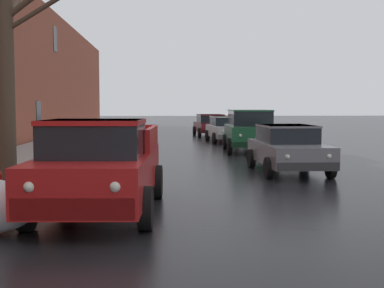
% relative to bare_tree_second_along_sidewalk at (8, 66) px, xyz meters
% --- Properties ---
extents(left_sidewalk_slab, '(2.62, 80.00, 0.15)m').
position_rel_bare_tree_second_along_sidewalk_xyz_m(left_sidewalk_slab, '(-1.45, 5.54, -2.91)').
color(left_sidewalk_slab, gray).
rests_on(left_sidewalk_slab, ground).
extents(snow_bank_along_left_kerb, '(2.40, 1.02, 0.71)m').
position_rel_bare_tree_second_along_sidewalk_xyz_m(snow_bank_along_left_kerb, '(9.98, 12.90, -2.71)').
color(snow_bank_along_left_kerb, white).
rests_on(snow_bank_along_left_kerb, ground).
extents(snow_bank_mid_block_left, '(2.42, 1.10, 0.58)m').
position_rel_bare_tree_second_along_sidewalk_xyz_m(snow_bank_mid_block_left, '(0.85, 19.00, -2.70)').
color(snow_bank_mid_block_left, white).
rests_on(snow_bank_mid_block_left, ground).
extents(bare_tree_second_along_sidewalk, '(2.42, 2.60, 5.47)m').
position_rel_bare_tree_second_along_sidewalk_xyz_m(bare_tree_second_along_sidewalk, '(0.00, 0.00, 0.00)').
color(bare_tree_second_along_sidewalk, '#4C3D2D').
rests_on(bare_tree_second_along_sidewalk, ground).
extents(pickup_truck_red_approaching_near_lane, '(2.32, 5.02, 1.76)m').
position_rel_bare_tree_second_along_sidewalk_xyz_m(pickup_truck_red_approaching_near_lane, '(2.69, -3.77, -2.10)').
color(pickup_truck_red_approaching_near_lane, red).
rests_on(pickup_truck_red_approaching_near_lane, ground).
extents(sedan_grey_parked_kerbside_close, '(1.95, 4.22, 1.42)m').
position_rel_bare_tree_second_along_sidewalk_xyz_m(sedan_grey_parked_kerbside_close, '(7.61, 1.92, -2.23)').
color(sedan_grey_parked_kerbside_close, slate).
rests_on(sedan_grey_parked_kerbside_close, ground).
extents(suv_green_parked_kerbside_mid, '(2.27, 4.45, 1.82)m').
position_rel_bare_tree_second_along_sidewalk_xyz_m(suv_green_parked_kerbside_mid, '(7.67, 9.02, -2.00)').
color(suv_green_parked_kerbside_mid, '#1E5633').
rests_on(suv_green_parked_kerbside_mid, ground).
extents(sedan_white_parked_far_down_block, '(2.07, 4.21, 1.42)m').
position_rel_bare_tree_second_along_sidewalk_xyz_m(sedan_white_parked_far_down_block, '(7.39, 14.93, -2.23)').
color(sedan_white_parked_far_down_block, silver).
rests_on(sedan_white_parked_far_down_block, ground).
extents(sedan_maroon_queued_behind_truck, '(2.19, 4.36, 1.42)m').
position_rel_bare_tree_second_along_sidewalk_xyz_m(sedan_maroon_queued_behind_truck, '(7.10, 20.62, -2.23)').
color(sedan_maroon_queued_behind_truck, maroon).
rests_on(sedan_maroon_queued_behind_truck, ground).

